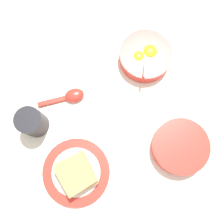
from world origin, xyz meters
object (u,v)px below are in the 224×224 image
at_px(egg_bowl, 145,56).
at_px(toast_plate, 76,172).
at_px(drinking_cup, 32,122).
at_px(congee_bowl, 180,147).
at_px(soup_spoon, 70,96).
at_px(toast_sandwich, 76,174).

height_order(egg_bowl, toast_plate, egg_bowl).
distance_m(egg_bowl, drinking_cup, 0.38).
bearing_deg(toast_plate, congee_bowl, 101.72).
height_order(congee_bowl, drinking_cup, drinking_cup).
bearing_deg(soup_spoon, egg_bowl, 116.87).
relative_size(egg_bowl, toast_plate, 0.85).
xyz_separation_m(soup_spoon, congee_bowl, (0.16, 0.31, 0.01)).
xyz_separation_m(toast_sandwich, congee_bowl, (-0.06, 0.29, -0.02)).
relative_size(toast_plate, congee_bowl, 1.20).
relative_size(egg_bowl, toast_sandwich, 1.32).
bearing_deg(egg_bowl, toast_sandwich, -31.50).
relative_size(toast_sandwich, soup_spoon, 0.85).
distance_m(egg_bowl, soup_spoon, 0.26).
relative_size(egg_bowl, soup_spoon, 1.12).
xyz_separation_m(toast_plate, soup_spoon, (-0.22, -0.02, 0.00)).
height_order(soup_spoon, congee_bowl, congee_bowl).
bearing_deg(toast_sandwich, toast_plate, -134.30).
bearing_deg(toast_plate, soup_spoon, -175.70).
height_order(egg_bowl, soup_spoon, egg_bowl).
bearing_deg(toast_sandwich, congee_bowl, 102.49).
relative_size(toast_plate, soup_spoon, 1.32).
relative_size(soup_spoon, congee_bowl, 0.91).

